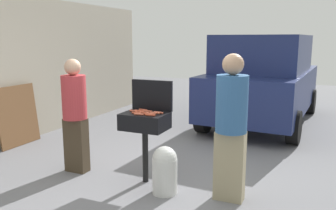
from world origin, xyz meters
TOP-DOWN VIEW (x-y plane):
  - ground_plane at (0.00, 0.00)m, footprint 24.00×24.00m
  - house_wall_side at (-3.32, 1.00)m, footprint 0.24×8.00m
  - bbq_grill at (-0.13, -0.14)m, footprint 0.60×0.44m
  - grill_lid_open at (-0.13, 0.08)m, footprint 0.60×0.05m
  - hot_dog_0 at (0.04, -0.08)m, footprint 0.13×0.04m
  - hot_dog_1 at (-0.03, -0.23)m, footprint 0.13×0.03m
  - hot_dog_2 at (-0.25, -0.10)m, footprint 0.13×0.03m
  - hot_dog_3 at (-0.13, -0.16)m, footprint 0.13×0.03m
  - hot_dog_4 at (-0.19, -0.18)m, footprint 0.13×0.04m
  - hot_dog_5 at (-0.21, -0.23)m, footprint 0.13×0.03m
  - hot_dog_6 at (-0.13, -0.07)m, footprint 0.13×0.03m
  - hot_dog_7 at (-0.14, -0.28)m, footprint 0.13×0.04m
  - hot_dog_8 at (-0.22, -0.01)m, footprint 0.13×0.04m
  - hot_dog_9 at (-0.01, -0.20)m, footprint 0.13×0.04m
  - hot_dog_10 at (0.01, -0.13)m, footprint 0.13×0.03m
  - hot_dog_11 at (0.01, -0.27)m, footprint 0.13×0.03m
  - hot_dog_12 at (-0.30, -0.13)m, footprint 0.13×0.04m
  - propane_tank at (0.26, -0.37)m, footprint 0.32×0.32m
  - person_left at (-1.25, -0.19)m, footprint 0.35×0.35m
  - person_right at (1.05, -0.21)m, footprint 0.37×0.37m
  - parked_minivan at (0.78, 4.08)m, footprint 2.24×4.50m
  - leaning_board at (-3.07, 0.45)m, footprint 0.14×0.90m

SIDE VIEW (x-z plane):
  - ground_plane at x=0.00m, z-range 0.00..0.00m
  - propane_tank at x=0.26m, z-range 0.01..0.63m
  - leaning_board at x=-3.07m, z-range 0.00..1.11m
  - bbq_grill at x=-0.13m, z-range 0.34..1.30m
  - person_left at x=-1.25m, z-range 0.07..1.74m
  - person_right at x=1.05m, z-range 0.08..1.86m
  - hot_dog_0 at x=0.04m, z-range 0.97..0.99m
  - hot_dog_1 at x=-0.03m, z-range 0.97..0.99m
  - hot_dog_2 at x=-0.25m, z-range 0.97..0.99m
  - hot_dog_3 at x=-0.13m, z-range 0.97..0.99m
  - hot_dog_4 at x=-0.19m, z-range 0.97..0.99m
  - hot_dog_5 at x=-0.21m, z-range 0.97..0.99m
  - hot_dog_6 at x=-0.13m, z-range 0.97..0.99m
  - hot_dog_7 at x=-0.14m, z-range 0.97..0.99m
  - hot_dog_8 at x=-0.22m, z-range 0.97..0.99m
  - hot_dog_9 at x=-0.01m, z-range 0.97..0.99m
  - hot_dog_10 at x=0.01m, z-range 0.97..0.99m
  - hot_dog_11 at x=0.01m, z-range 0.97..0.99m
  - hot_dog_12 at x=-0.30m, z-range 0.97..0.99m
  - parked_minivan at x=0.78m, z-range 0.02..2.04m
  - grill_lid_open at x=-0.13m, z-range 0.97..1.39m
  - house_wall_side at x=-3.32m, z-range 0.00..2.75m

